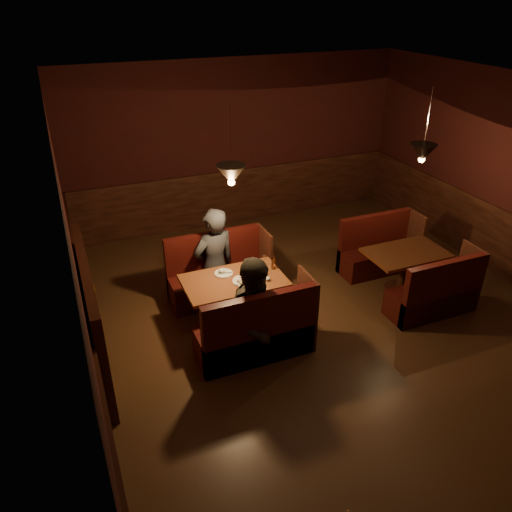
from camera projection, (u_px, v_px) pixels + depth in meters
name	position (u px, v px, depth m)	size (l,w,h in m)	color
room	(317.00, 254.00, 6.02)	(6.02, 7.02, 2.92)	#4D3219
main_table	(235.00, 290.00, 6.31)	(1.27, 0.77, 0.89)	maroon
main_bench_far	(219.00, 277.00, 7.00)	(1.39, 0.50, 0.95)	black
main_bench_near	(258.00, 336.00, 5.83)	(1.39, 0.50, 0.95)	black
second_table	(405.00, 262.00, 7.05)	(1.11, 0.71, 0.63)	maroon
second_bench_far	(378.00, 253.00, 7.69)	(1.23, 0.46, 0.88)	black
second_bench_near	(436.00, 296.00, 6.61)	(1.23, 0.46, 0.88)	black
diner_a	(214.00, 244.00, 6.68)	(0.63, 0.41, 1.72)	#313137
diner_b	(257.00, 297.00, 5.62)	(0.80, 0.62, 1.64)	black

